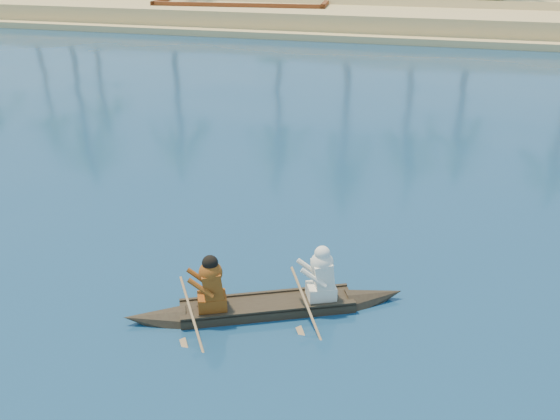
% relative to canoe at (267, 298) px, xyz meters
% --- Properties ---
extents(ground, '(160.00, 160.00, 0.00)m').
position_rel_canoe_xyz_m(ground, '(-0.46, 4.00, -0.25)').
color(ground, navy).
rests_on(ground, ground).
extents(shrub_cluster, '(100.00, 6.00, 2.40)m').
position_rel_canoe_xyz_m(shrub_cluster, '(-0.46, 35.50, 0.95)').
color(shrub_cluster, '#1E3613').
rests_on(shrub_cluster, ground).
extents(canoe, '(4.46, 2.48, 1.27)m').
position_rel_canoe_xyz_m(canoe, '(0.00, 0.00, 0.00)').
color(canoe, '#31281A').
rests_on(canoe, ground).
extents(barge_mid, '(11.12, 4.57, 1.81)m').
position_rel_canoe_xyz_m(barge_mid, '(-10.39, 31.00, 0.39)').
color(barge_mid, maroon).
rests_on(barge_mid, ground).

